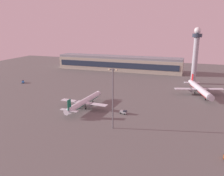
{
  "coord_description": "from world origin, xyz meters",
  "views": [
    {
      "loc": [
        58.48,
        -126.41,
        49.75
      ],
      "look_at": [
        3.08,
        34.38,
        4.0
      ],
      "focal_mm": 37.13,
      "sensor_mm": 36.0,
      "label": 1
    }
  ],
  "objects": [
    {
      "name": "terminal_building",
      "position": [
        -20.37,
        126.01,
        8.09
      ],
      "size": [
        142.3,
        22.4,
        16.4
      ],
      "color": "#B2AD99",
      "rests_on": "ground"
    },
    {
      "name": "airplane_mid_apron",
      "position": [
        -2.53,
        -2.91,
        3.93
      ],
      "size": [
        31.58,
        40.55,
        10.4
      ],
      "rotation": [
        0.0,
        0.0,
        -0.07
      ],
      "color": "silver",
      "rests_on": "ground"
    },
    {
      "name": "airplane_near_gate",
      "position": [
        66.0,
        51.32,
        4.5
      ],
      "size": [
        35.68,
        45.4,
        11.91
      ],
      "rotation": [
        0.0,
        0.0,
        3.44
      ],
      "color": "silver",
      "rests_on": "ground"
    },
    {
      "name": "maintenance_van",
      "position": [
        -83.23,
        38.83,
        1.18
      ],
      "size": [
        4.1,
        4.47,
        2.25
      ],
      "rotation": [
        0.0,
        0.0,
        0.66
      ],
      "color": "#3372BF",
      "rests_on": "ground"
    },
    {
      "name": "apron_light_west",
      "position": [
        23.95,
        -24.96,
        17.1
      ],
      "size": [
        4.8,
        0.9,
        30.4
      ],
      "color": "slate",
      "rests_on": "ground"
    },
    {
      "name": "cargo_loader",
      "position": [
        23.62,
        -4.43,
        1.18
      ],
      "size": [
        4.53,
        3.06,
        2.25
      ],
      "rotation": [
        0.0,
        0.0,
        4.42
      ],
      "color": "gray",
      "rests_on": "ground"
    },
    {
      "name": "control_tower",
      "position": [
        61.38,
        86.08,
        27.79
      ],
      "size": [
        8.0,
        8.0,
        48.8
      ],
      "color": "#A8A8B2",
      "rests_on": "ground"
    },
    {
      "name": "ground_plane",
      "position": [
        0.0,
        0.0,
        0.0
      ],
      "size": [
        416.0,
        416.0,
        0.0
      ],
      "primitive_type": "plane",
      "color": "#605E5B"
    }
  ]
}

